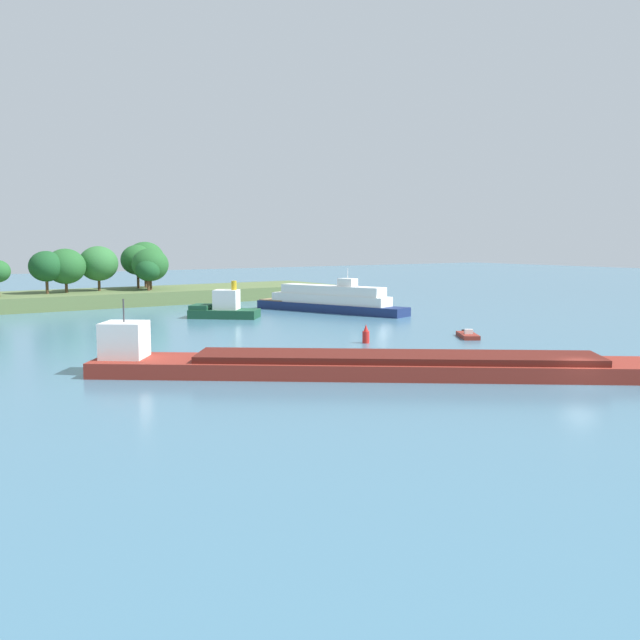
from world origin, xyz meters
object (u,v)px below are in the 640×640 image
Objects in this scene: cargo_barge at (365,364)px; channel_buoy_red at (366,335)px; fishing_skiff at (468,335)px; white_riverboat at (330,301)px; tugboat at (223,308)px.

channel_buoy_red is (10.62, 13.46, -0.08)m from cargo_barge.
white_riverboat is at bearing 83.35° from fishing_skiff.
cargo_barge is (-22.04, -10.54, 0.64)m from fishing_skiff.
channel_buoy_red is (-14.95, -27.34, -0.84)m from white_riverboat.
tugboat is at bearing 92.22° from channel_buoy_red.
white_riverboat is 5.20× the size of fishing_skiff.
fishing_skiff is at bearing -14.36° from channel_buoy_red.
fishing_skiff is 34.46m from tugboat.
tugboat reaches higher than channel_buoy_red.
fishing_skiff is at bearing -96.65° from white_riverboat.
fishing_skiff is 0.49× the size of tugboat.
white_riverboat reaches higher than cargo_barge.
tugboat is (-12.55, 32.08, 1.00)m from fishing_skiff.
tugboat is 29.18m from channel_buoy_red.
tugboat is 4.97× the size of channel_buoy_red.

